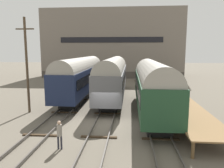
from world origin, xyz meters
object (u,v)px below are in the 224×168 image
object	(u,v)px
train_car_green	(153,84)
bench	(181,99)
train_car_grey	(113,75)
person_worker	(59,132)
train_car_navy	(82,74)
utility_pole	(27,64)

from	to	relation	value
train_car_green	bench	bearing A→B (deg)	-7.60
train_car_grey	person_worker	distance (m)	15.53
train_car_navy	person_worker	bearing A→B (deg)	-82.33
person_worker	utility_pole	world-z (taller)	utility_pole
person_worker	train_car_grey	bearing A→B (deg)	81.82
bench	person_worker	size ratio (longest dim) A/B	0.75
train_car_navy	train_car_grey	bearing A→B (deg)	-10.32
train_car_navy	utility_pole	bearing A→B (deg)	-114.18
train_car_grey	person_worker	xyz separation A→B (m)	(-2.19, -15.26, -1.90)
utility_pole	train_car_green	bearing A→B (deg)	2.13
train_car_green	bench	world-z (taller)	train_car_green
train_car_grey	train_car_navy	bearing A→B (deg)	169.68
train_car_grey	train_car_navy	distance (m)	4.42
train_car_grey	person_worker	bearing A→B (deg)	-98.18
bench	person_worker	world-z (taller)	bench
train_car_navy	bench	xyz separation A→B (m)	(11.37, -7.95, -1.46)
bench	utility_pole	world-z (taller)	utility_pole
train_car_navy	bench	world-z (taller)	train_car_navy
train_car_grey	train_car_navy	xyz separation A→B (m)	(-4.35, 0.79, -0.00)
train_car_navy	person_worker	xyz separation A→B (m)	(2.16, -16.05, -1.90)
bench	train_car_grey	bearing A→B (deg)	134.45
bench	utility_pole	bearing A→B (deg)	-179.61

